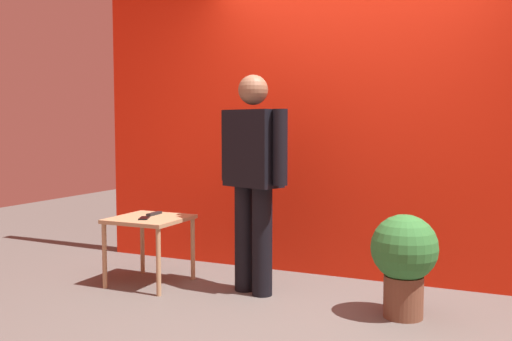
# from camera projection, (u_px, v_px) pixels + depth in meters

# --- Properties ---
(ground_plane) EXTENTS (12.00, 12.00, 0.00)m
(ground_plane) POSITION_uv_depth(u_px,v_px,m) (304.00, 325.00, 3.66)
(ground_plane) COLOR #59544F
(back_wall_red) EXTENTS (4.82, 0.12, 3.22)m
(back_wall_red) POSITION_uv_depth(u_px,v_px,m) (358.00, 83.00, 4.69)
(back_wall_red) COLOR red
(back_wall_red) RESTS_ON ground_plane
(standing_person) EXTENTS (0.64, 0.35, 1.64)m
(standing_person) POSITION_uv_depth(u_px,v_px,m) (253.00, 172.00, 4.29)
(standing_person) COLOR black
(standing_person) RESTS_ON ground_plane
(side_table) EXTENTS (0.56, 0.56, 0.54)m
(side_table) POSITION_uv_depth(u_px,v_px,m) (149.00, 226.00, 4.57)
(side_table) COLOR tan
(side_table) RESTS_ON ground_plane
(cell_phone) EXTENTS (0.12, 0.16, 0.01)m
(cell_phone) POSITION_uv_depth(u_px,v_px,m) (144.00, 218.00, 4.48)
(cell_phone) COLOR black
(cell_phone) RESTS_ON side_table
(tv_remote) EXTENTS (0.05, 0.17, 0.02)m
(tv_remote) POSITION_uv_depth(u_px,v_px,m) (154.00, 214.00, 4.67)
(tv_remote) COLOR black
(tv_remote) RESTS_ON side_table
(potted_plant) EXTENTS (0.44, 0.44, 0.69)m
(potted_plant) POSITION_uv_depth(u_px,v_px,m) (404.00, 257.00, 3.77)
(potted_plant) COLOR brown
(potted_plant) RESTS_ON ground_plane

